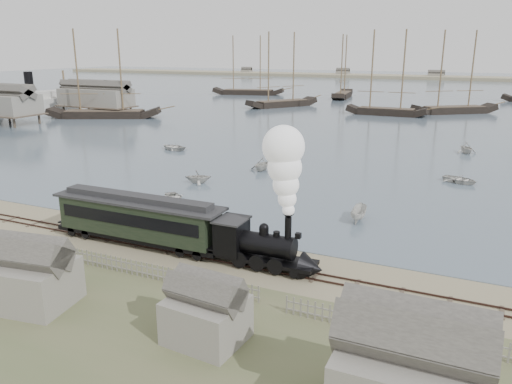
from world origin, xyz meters
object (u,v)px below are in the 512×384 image
at_px(passenger_coach, 138,218).
at_px(steamship, 30,92).
at_px(beached_dinghy, 131,226).
at_px(locomotive, 278,209).

distance_m(passenger_coach, steamship, 99.63).
bearing_deg(steamship, beached_dinghy, -114.17).
relative_size(passenger_coach, beached_dinghy, 4.54).
distance_m(passenger_coach, beached_dinghy, 4.28).
distance_m(locomotive, steamship, 109.54).
bearing_deg(steamship, passenger_coach, -114.34).
bearing_deg(locomotive, steamship, 146.31).
relative_size(locomotive, passenger_coach, 0.67).
xyz_separation_m(beached_dinghy, steamship, (-76.09, 58.23, 4.73)).
bearing_deg(passenger_coach, locomotive, 0.00).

